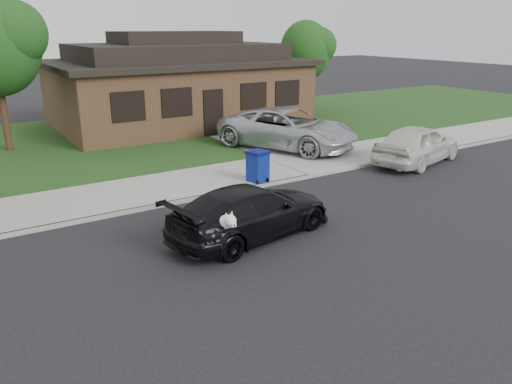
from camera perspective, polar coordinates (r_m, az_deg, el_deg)
ground at (r=12.68m, az=2.44°, el=-4.91°), size 120.00×120.00×0.00m
sidewalk at (r=16.75m, az=-7.35°, el=1.05°), size 60.00×3.00×0.12m
curb at (r=15.46m, az=-4.96°, el=-0.35°), size 60.00×0.12×0.12m
lawn at (r=24.02m, az=-15.61°, el=5.84°), size 60.00×13.00×0.13m
driveway at (r=23.81m, az=0.59°, el=6.43°), size 4.50×13.00×0.14m
sedan at (r=12.36m, az=-0.55°, el=-2.25°), size 4.75×2.58×1.31m
minivan at (r=21.04m, az=3.62°, el=7.27°), size 4.90×6.50×1.64m
white_compact at (r=20.07m, az=17.97°, el=5.25°), size 4.72×2.80×1.51m
recycling_bin at (r=16.49m, az=0.20°, el=3.02°), size 0.73×0.73×1.03m
house at (r=26.91m, az=-9.01°, el=12.05°), size 12.60×8.60×4.65m
tree_1 at (r=30.47m, az=6.01°, el=15.88°), size 3.15×3.00×5.25m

